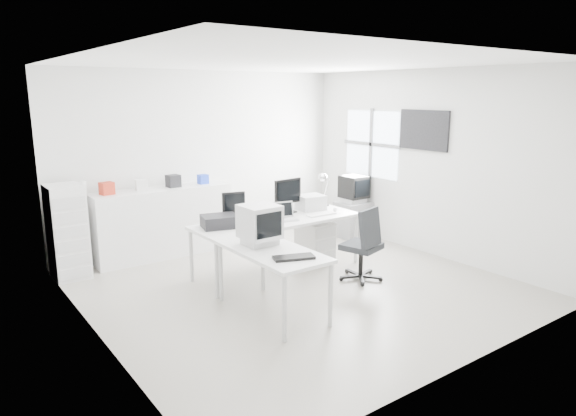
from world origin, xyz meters
TOP-DOWN VIEW (x-y plane):
  - floor at (0.00, 0.00)m, footprint 5.00×5.00m
  - ceiling at (0.00, 0.00)m, footprint 5.00×5.00m
  - back_wall at (0.00, 2.50)m, footprint 5.00×0.02m
  - left_wall at (-2.50, 0.00)m, footprint 0.02×5.00m
  - right_wall at (2.50, 0.00)m, footprint 0.02×5.00m
  - window at (2.48, 1.20)m, footprint 0.02×1.20m
  - wall_picture at (2.47, 0.10)m, footprint 0.04×0.90m
  - main_desk at (0.12, 0.60)m, footprint 2.40×0.80m
  - side_desk at (-0.73, -0.50)m, footprint 0.70×1.40m
  - drawer_pedestal at (0.82, 0.65)m, footprint 0.40×0.50m
  - inkjet_printer at (-0.73, 0.70)m, footprint 0.52×0.45m
  - lcd_monitor_small at (-0.43, 0.85)m, footprint 0.35×0.25m
  - lcd_monitor_large at (0.47, 0.85)m, footprint 0.48×0.22m
  - laptop at (0.17, 0.50)m, footprint 0.43×0.43m
  - white_keyboard at (0.77, 0.45)m, footprint 0.45×0.16m
  - white_mouse at (1.07, 0.50)m, footprint 0.06×0.06m
  - laser_printer at (0.87, 0.82)m, footprint 0.42×0.37m
  - desk_lamp at (1.22, 0.90)m, footprint 0.22×0.22m
  - crt_monitor at (-0.73, -0.25)m, footprint 0.44×0.44m
  - black_keyboard at (-0.73, -0.90)m, footprint 0.47×0.31m
  - office_chair at (0.83, -0.31)m, footprint 0.73×0.73m
  - tv_cabinet at (2.22, 1.32)m, footprint 0.56×0.46m
  - crt_tv at (2.22, 1.32)m, footprint 0.50×0.48m
  - sideboard at (-0.87, 2.24)m, footprint 2.09×0.52m
  - clutter_box_a at (-1.67, 2.24)m, footprint 0.20×0.18m
  - clutter_box_b at (-1.17, 2.24)m, footprint 0.18×0.16m
  - clutter_box_c at (-0.67, 2.24)m, footprint 0.20×0.19m
  - clutter_box_d at (-0.17, 2.24)m, footprint 0.15×0.13m
  - clutter_bottle at (-1.97, 2.28)m, footprint 0.07×0.07m
  - filing_cabinet at (-2.28, 2.09)m, footprint 0.44×0.53m

SIDE VIEW (x-z plane):
  - floor at x=0.00m, z-range -0.01..0.01m
  - drawer_pedestal at x=0.82m, z-range 0.00..0.60m
  - tv_cabinet at x=2.22m, z-range 0.00..0.61m
  - main_desk at x=0.12m, z-range 0.00..0.75m
  - side_desk at x=-0.73m, z-range 0.00..0.75m
  - office_chair at x=0.83m, z-range 0.00..1.02m
  - sideboard at x=-0.87m, z-range 0.00..1.05m
  - filing_cabinet at x=-2.28m, z-range 0.00..1.27m
  - white_keyboard at x=0.77m, z-range 0.75..0.77m
  - black_keyboard at x=-0.73m, z-range 0.75..0.78m
  - white_mouse at x=1.07m, z-range 0.75..0.81m
  - inkjet_printer at x=-0.73m, z-range 0.75..0.91m
  - crt_tv at x=2.22m, z-range 0.61..1.06m
  - laser_printer at x=0.87m, z-range 0.75..0.97m
  - laptop at x=0.17m, z-range 0.75..0.99m
  - lcd_monitor_small at x=-0.43m, z-range 0.75..1.14m
  - lcd_monitor_large at x=0.47m, z-range 0.75..1.23m
  - crt_monitor at x=-0.73m, z-range 0.75..1.24m
  - desk_lamp at x=1.22m, z-range 0.75..1.28m
  - clutter_box_d at x=-0.17m, z-range 1.05..1.19m
  - clutter_box_b at x=-1.17m, z-range 1.05..1.21m
  - clutter_box_a at x=-1.67m, z-range 1.05..1.22m
  - clutter_box_c at x=-0.67m, z-range 1.05..1.23m
  - clutter_bottle at x=-1.97m, z-range 1.05..1.27m
  - back_wall at x=0.00m, z-range 0.00..2.80m
  - left_wall at x=-2.50m, z-range 0.00..2.80m
  - right_wall at x=2.50m, z-range 0.00..2.80m
  - window at x=2.48m, z-range 1.05..2.15m
  - wall_picture at x=2.47m, z-range 1.60..2.20m
  - ceiling at x=0.00m, z-range 2.79..2.80m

